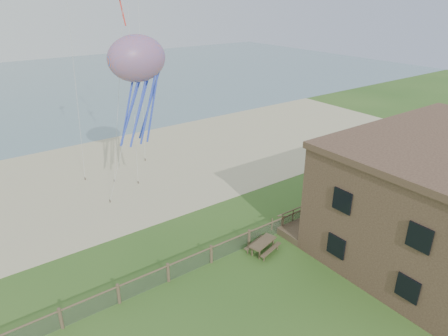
% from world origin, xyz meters
% --- Properties ---
extents(ground, '(160.00, 160.00, 0.00)m').
position_xyz_m(ground, '(0.00, 0.00, 0.00)').
color(ground, '#2E551D').
rests_on(ground, ground).
extents(sand_beach, '(72.00, 20.00, 0.02)m').
position_xyz_m(sand_beach, '(0.00, 22.00, 0.00)').
color(sand_beach, '#C0B58A').
rests_on(sand_beach, ground).
extents(ocean, '(160.00, 68.00, 0.02)m').
position_xyz_m(ocean, '(0.00, 66.00, 0.00)').
color(ocean, slate).
rests_on(ocean, ground).
extents(chainlink_fence, '(36.20, 0.20, 1.25)m').
position_xyz_m(chainlink_fence, '(0.00, 6.00, 0.55)').
color(chainlink_fence, '#483829').
rests_on(chainlink_fence, ground).
extents(motel, '(15.00, 10.00, 7.00)m').
position_xyz_m(motel, '(13.00, -1.00, 3.50)').
color(motel, '#442D24').
rests_on(motel, ground).
extents(motel_deck, '(15.00, 2.00, 0.50)m').
position_xyz_m(motel_deck, '(13.00, 5.00, 0.25)').
color(motel_deck, brown).
rests_on(motel_deck, ground).
extents(picnic_table, '(2.38, 2.02, 0.86)m').
position_xyz_m(picnic_table, '(3.33, 5.00, 0.43)').
color(picnic_table, brown).
rests_on(picnic_table, ground).
extents(octopus_kite, '(4.47, 3.85, 7.73)m').
position_xyz_m(octopus_kite, '(-0.17, 14.16, 9.43)').
color(octopus_kite, orange).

